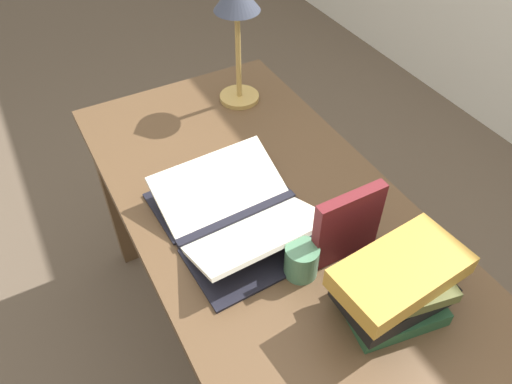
{
  "coord_description": "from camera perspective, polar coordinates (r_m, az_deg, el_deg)",
  "views": [
    {
      "loc": [
        0.82,
        -0.48,
        1.75
      ],
      "look_at": [
        0.01,
        -0.04,
        0.84
      ],
      "focal_mm": 35.0,
      "sensor_mm": 36.0,
      "label": 1
    }
  ],
  "objects": [
    {
      "name": "book_stack_tall",
      "position": [
        1.14,
        15.69,
        -10.31
      ],
      "size": [
        0.2,
        0.3,
        0.17
      ],
      "color": "#234C2D",
      "rests_on": "reading_desk"
    },
    {
      "name": "open_book",
      "position": [
        1.32,
        -2.1,
        -2.57
      ],
      "size": [
        0.46,
        0.38,
        0.09
      ],
      "rotation": [
        0.0,
        0.0,
        0.05
      ],
      "color": "black",
      "rests_on": "reading_desk"
    },
    {
      "name": "coffee_mug",
      "position": [
        1.2,
        5.2,
        -7.73
      ],
      "size": [
        0.11,
        0.08,
        0.09
      ],
      "rotation": [
        0.0,
        0.0,
        2.74
      ],
      "color": "#4C7F5B",
      "rests_on": "reading_desk"
    },
    {
      "name": "reading_lamp",
      "position": [
        1.62,
        -2.18,
        19.85
      ],
      "size": [
        0.14,
        0.14,
        0.42
      ],
      "color": "tan",
      "rests_on": "reading_desk"
    },
    {
      "name": "ground_plane",
      "position": [
        1.99,
        0.92,
        -17.0
      ],
      "size": [
        12.0,
        12.0,
        0.0
      ],
      "primitive_type": "plane",
      "color": "brown"
    },
    {
      "name": "book_standing_upright",
      "position": [
        1.21,
        10.38,
        -3.85
      ],
      "size": [
        0.03,
        0.18,
        0.21
      ],
      "rotation": [
        0.0,
        0.0,
        0.01
      ],
      "color": "maroon",
      "rests_on": "reading_desk"
    },
    {
      "name": "reading_desk",
      "position": [
        1.45,
        1.22,
        -4.53
      ],
      "size": [
        1.41,
        0.73,
        0.76
      ],
      "color": "brown",
      "rests_on": "ground_plane"
    }
  ]
}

